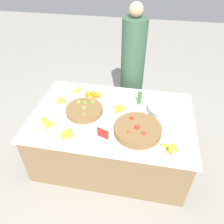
% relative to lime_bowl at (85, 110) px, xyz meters
% --- Properties ---
extents(ground_plane, '(12.00, 12.00, 0.00)m').
position_rel_lime_bowl_xyz_m(ground_plane, '(0.32, -0.01, -0.69)').
color(ground_plane, '#A39E93').
extents(market_table, '(1.79, 1.17, 0.66)m').
position_rel_lime_bowl_xyz_m(market_table, '(0.32, -0.01, -0.36)').
color(market_table, olive).
rests_on(market_table, ground_plane).
extents(lime_bowl, '(0.41, 0.41, 0.09)m').
position_rel_lime_bowl_xyz_m(lime_bowl, '(0.00, 0.00, 0.00)').
color(lime_bowl, olive).
rests_on(lime_bowl, market_table).
extents(tomato_basket, '(0.48, 0.48, 0.10)m').
position_rel_lime_bowl_xyz_m(tomato_basket, '(0.62, -0.22, 0.01)').
color(tomato_basket, olive).
rests_on(tomato_basket, market_table).
extents(orange_pile, '(0.20, 0.17, 0.08)m').
position_rel_lime_bowl_xyz_m(orange_pile, '(0.02, 0.28, 0.01)').
color(orange_pile, orange).
rests_on(orange_pile, market_table).
extents(metal_bowl, '(0.30, 0.30, 0.09)m').
position_rel_lime_bowl_xyz_m(metal_bowl, '(0.85, 0.13, 0.01)').
color(metal_bowl, silver).
rests_on(metal_bowl, market_table).
extents(price_sign, '(0.12, 0.05, 0.11)m').
position_rel_lime_bowl_xyz_m(price_sign, '(0.29, -0.36, 0.02)').
color(price_sign, red).
rests_on(price_sign, market_table).
extents(veg_bundle, '(0.05, 0.05, 0.17)m').
position_rel_lime_bowl_xyz_m(veg_bundle, '(0.59, 0.26, 0.06)').
color(veg_bundle, '#428438').
rests_on(veg_bundle, market_table).
extents(banana_bunch_middle_left, '(0.15, 0.18, 0.03)m').
position_rel_lime_bowl_xyz_m(banana_bunch_middle_left, '(-0.33, 0.13, -0.02)').
color(banana_bunch_middle_left, gold).
rests_on(banana_bunch_middle_left, market_table).
extents(banana_bunch_front_right, '(0.19, 0.17, 0.06)m').
position_rel_lime_bowl_xyz_m(banana_bunch_front_right, '(-0.32, -0.28, -0.00)').
color(banana_bunch_front_right, gold).
rests_on(banana_bunch_front_right, market_table).
extents(banana_bunch_front_left, '(0.14, 0.21, 0.06)m').
position_rel_lime_bowl_xyz_m(banana_bunch_front_left, '(0.39, 0.10, -0.01)').
color(banana_bunch_front_left, gold).
rests_on(banana_bunch_front_left, market_table).
extents(banana_bunch_front_center, '(0.18, 0.15, 0.06)m').
position_rel_lime_bowl_xyz_m(banana_bunch_front_center, '(0.95, -0.39, -0.01)').
color(banana_bunch_front_center, gold).
rests_on(banana_bunch_front_center, market_table).
extents(banana_bunch_middle_right, '(0.10, 0.17, 0.03)m').
position_rel_lime_bowl_xyz_m(banana_bunch_middle_right, '(-0.20, 0.40, -0.02)').
color(banana_bunch_middle_right, gold).
rests_on(banana_bunch_middle_right, market_table).
extents(banana_bunch_back_center, '(0.15, 0.16, 0.06)m').
position_rel_lime_bowl_xyz_m(banana_bunch_back_center, '(-0.06, -0.40, -0.01)').
color(banana_bunch_back_center, gold).
rests_on(banana_bunch_back_center, market_table).
extents(vendor_person, '(0.32, 0.32, 1.64)m').
position_rel_lime_bowl_xyz_m(vendor_person, '(0.44, 0.88, 0.07)').
color(vendor_person, '#385B42').
rests_on(vendor_person, ground_plane).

